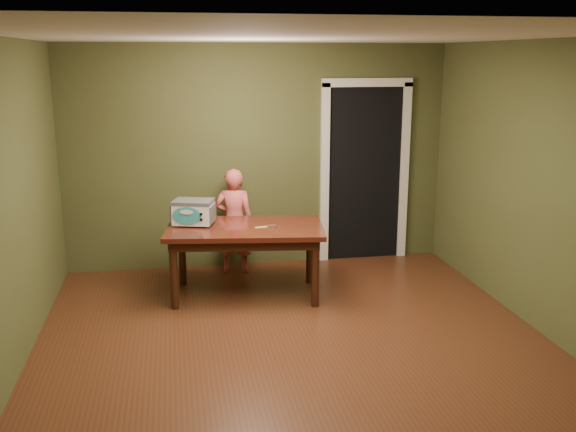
# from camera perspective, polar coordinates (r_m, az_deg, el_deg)

# --- Properties ---
(floor) EXTENTS (5.00, 5.00, 0.00)m
(floor) POSITION_cam_1_polar(r_m,az_deg,el_deg) (5.57, 0.98, -12.06)
(floor) COLOR #4F2816
(floor) RESTS_ON ground
(room_shell) EXTENTS (4.52, 5.02, 2.61)m
(room_shell) POSITION_cam_1_polar(r_m,az_deg,el_deg) (5.06, 1.06, 5.58)
(room_shell) COLOR #454F2A
(room_shell) RESTS_ON ground
(doorway) EXTENTS (1.10, 0.66, 2.25)m
(doorway) POSITION_cam_1_polar(r_m,az_deg,el_deg) (8.14, 6.20, 4.09)
(doorway) COLOR black
(doorway) RESTS_ON ground
(dining_table) EXTENTS (1.71, 1.11, 0.75)m
(dining_table) POSITION_cam_1_polar(r_m,az_deg,el_deg) (6.64, -3.83, -1.74)
(dining_table) COLOR #39140D
(dining_table) RESTS_ON floor
(toy_oven) EXTENTS (0.48, 0.38, 0.26)m
(toy_oven) POSITION_cam_1_polar(r_m,az_deg,el_deg) (6.69, -8.42, 0.41)
(toy_oven) COLOR #4C4F54
(toy_oven) RESTS_ON dining_table
(baking_pan) EXTENTS (0.10, 0.10, 0.02)m
(baking_pan) POSITION_cam_1_polar(r_m,az_deg,el_deg) (6.55, -1.45, -0.92)
(baking_pan) COLOR silver
(baking_pan) RESTS_ON dining_table
(spatula) EXTENTS (0.18, 0.05, 0.01)m
(spatula) POSITION_cam_1_polar(r_m,az_deg,el_deg) (6.55, -2.19, -0.98)
(spatula) COLOR #F6DA6B
(spatula) RESTS_ON dining_table
(child) EXTENTS (0.51, 0.40, 1.22)m
(child) POSITION_cam_1_polar(r_m,az_deg,el_deg) (7.37, -4.80, -0.46)
(child) COLOR #E45D5E
(child) RESTS_ON floor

